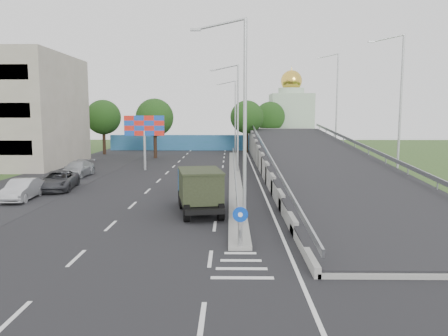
{
  "coord_description": "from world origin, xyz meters",
  "views": [
    {
      "loc": [
        -0.43,
        -15.56,
        5.7
      ],
      "look_at": [
        -0.82,
        12.43,
        2.2
      ],
      "focal_mm": 35.0,
      "sensor_mm": 36.0,
      "label": 1
    }
  ],
  "objects_px": {
    "parked_car_c": "(58,181)",
    "parked_car_d": "(77,169)",
    "lamp_post_far": "(234,113)",
    "church": "(291,116)",
    "parked_car_b": "(22,190)",
    "lamp_post_near": "(241,111)",
    "billboard": "(144,129)",
    "lamp_post_mid": "(236,112)",
    "sign_bollard": "(240,226)",
    "dump_truck": "(199,188)"
  },
  "relations": [
    {
      "from": "church",
      "to": "parked_car_b",
      "type": "height_order",
      "value": "church"
    },
    {
      "from": "sign_bollard",
      "to": "church",
      "type": "distance_m",
      "value": 58.84
    },
    {
      "from": "lamp_post_near",
      "to": "parked_car_d",
      "type": "height_order",
      "value": "lamp_post_near"
    },
    {
      "from": "sign_bollard",
      "to": "lamp_post_far",
      "type": "relative_size",
      "value": 0.17
    },
    {
      "from": "lamp_post_near",
      "to": "church",
      "type": "xyz_separation_m",
      "value": [
        9.89,
        54.0,
        -0.5
      ]
    },
    {
      "from": "dump_truck",
      "to": "parked_car_d",
      "type": "xyz_separation_m",
      "value": [
        -12.0,
        13.97,
        -0.71
      ]
    },
    {
      "from": "lamp_post_mid",
      "to": "sign_bollard",
      "type": "bearing_deg",
      "value": -90.26
    },
    {
      "from": "parked_car_b",
      "to": "parked_car_c",
      "type": "height_order",
      "value": "parked_car_c"
    },
    {
      "from": "billboard",
      "to": "lamp_post_near",
      "type": "bearing_deg",
      "value": -67.51
    },
    {
      "from": "lamp_post_near",
      "to": "church",
      "type": "distance_m",
      "value": 54.9
    },
    {
      "from": "church",
      "to": "dump_truck",
      "type": "height_order",
      "value": "church"
    },
    {
      "from": "church",
      "to": "dump_truck",
      "type": "distance_m",
      "value": 52.23
    },
    {
      "from": "lamp_post_far",
      "to": "parked_car_c",
      "type": "bearing_deg",
      "value": -114.51
    },
    {
      "from": "parked_car_b",
      "to": "parked_car_c",
      "type": "xyz_separation_m",
      "value": [
        0.88,
        3.82,
        0.01
      ]
    },
    {
      "from": "sign_bollard",
      "to": "lamp_post_mid",
      "type": "relative_size",
      "value": 0.17
    },
    {
      "from": "lamp_post_mid",
      "to": "billboard",
      "type": "relative_size",
      "value": 1.83
    },
    {
      "from": "sign_bollard",
      "to": "lamp_post_mid",
      "type": "xyz_separation_m",
      "value": [
        0.11,
        23.83,
        4.77
      ]
    },
    {
      "from": "lamp_post_near",
      "to": "billboard",
      "type": "relative_size",
      "value": 1.83
    },
    {
      "from": "sign_bollard",
      "to": "church",
      "type": "height_order",
      "value": "church"
    },
    {
      "from": "lamp_post_near",
      "to": "church",
      "type": "height_order",
      "value": "church"
    },
    {
      "from": "sign_bollard",
      "to": "parked_car_b",
      "type": "xyz_separation_m",
      "value": [
        -14.21,
        10.54,
        -0.33
      ]
    },
    {
      "from": "sign_bollard",
      "to": "lamp_post_mid",
      "type": "height_order",
      "value": "lamp_post_mid"
    },
    {
      "from": "lamp_post_mid",
      "to": "lamp_post_far",
      "type": "distance_m",
      "value": 20.0
    },
    {
      "from": "billboard",
      "to": "parked_car_d",
      "type": "bearing_deg",
      "value": -138.35
    },
    {
      "from": "lamp_post_mid",
      "to": "parked_car_b",
      "type": "distance_m",
      "value": 20.19
    },
    {
      "from": "lamp_post_near",
      "to": "lamp_post_mid",
      "type": "height_order",
      "value": "same"
    },
    {
      "from": "church",
      "to": "parked_car_c",
      "type": "relative_size",
      "value": 2.71
    },
    {
      "from": "church",
      "to": "dump_truck",
      "type": "xyz_separation_m",
      "value": [
        -12.23,
        -50.63,
        -3.89
      ]
    },
    {
      "from": "lamp_post_mid",
      "to": "church",
      "type": "distance_m",
      "value": 35.41
    },
    {
      "from": "church",
      "to": "parked_car_c",
      "type": "height_order",
      "value": "church"
    },
    {
      "from": "sign_bollard",
      "to": "parked_car_b",
      "type": "relative_size",
      "value": 0.39
    },
    {
      "from": "parked_car_b",
      "to": "billboard",
      "type": "bearing_deg",
      "value": 67.6
    },
    {
      "from": "dump_truck",
      "to": "parked_car_c",
      "type": "bearing_deg",
      "value": 137.0
    },
    {
      "from": "sign_bollard",
      "to": "parked_car_d",
      "type": "height_order",
      "value": "sign_bollard"
    },
    {
      "from": "lamp_post_near",
      "to": "dump_truck",
      "type": "distance_m",
      "value": 6.01
    },
    {
      "from": "sign_bollard",
      "to": "parked_car_c",
      "type": "xyz_separation_m",
      "value": [
        -13.32,
        14.35,
        -0.33
      ]
    },
    {
      "from": "dump_truck",
      "to": "lamp_post_near",
      "type": "bearing_deg",
      "value": -65.45
    },
    {
      "from": "dump_truck",
      "to": "parked_car_d",
      "type": "distance_m",
      "value": 18.43
    },
    {
      "from": "lamp_post_near",
      "to": "billboard",
      "type": "xyz_separation_m",
      "value": [
        -9.11,
        22.0,
        -1.62
      ]
    },
    {
      "from": "lamp_post_far",
      "to": "church",
      "type": "xyz_separation_m",
      "value": [
        9.89,
        14.0,
        -0.5
      ]
    },
    {
      "from": "parked_car_d",
      "to": "parked_car_b",
      "type": "bearing_deg",
      "value": -87.96
    },
    {
      "from": "lamp_post_near",
      "to": "lamp_post_mid",
      "type": "distance_m",
      "value": 20.0
    },
    {
      "from": "lamp_post_mid",
      "to": "church",
      "type": "height_order",
      "value": "church"
    },
    {
      "from": "lamp_post_far",
      "to": "parked_car_c",
      "type": "xyz_separation_m",
      "value": [
        -13.43,
        -29.47,
        -5.1
      ]
    },
    {
      "from": "church",
      "to": "parked_car_b",
      "type": "relative_size",
      "value": 3.25
    },
    {
      "from": "lamp_post_far",
      "to": "parked_car_b",
      "type": "xyz_separation_m",
      "value": [
        -14.32,
        -33.29,
        -5.11
      ]
    },
    {
      "from": "parked_car_c",
      "to": "parked_car_d",
      "type": "height_order",
      "value": "parked_car_d"
    },
    {
      "from": "lamp_post_mid",
      "to": "parked_car_b",
      "type": "bearing_deg",
      "value": -137.13
    },
    {
      "from": "lamp_post_far",
      "to": "church",
      "type": "bearing_deg",
      "value": 54.76
    },
    {
      "from": "dump_truck",
      "to": "parked_car_c",
      "type": "height_order",
      "value": "dump_truck"
    }
  ]
}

